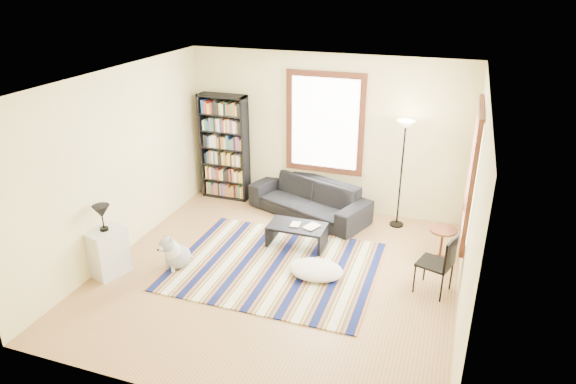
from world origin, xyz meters
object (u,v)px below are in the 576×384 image
(coffee_table, at_px, (297,235))
(floor_lamp, at_px, (401,175))
(dog, at_px, (177,250))
(side_table, at_px, (441,245))
(folding_chair, at_px, (435,264))
(white_cabinet, at_px, (108,252))
(sofa, at_px, (309,199))
(bookshelf, at_px, (225,147))
(floor_cushion, at_px, (316,270))

(coffee_table, bearing_deg, floor_lamp, 41.26)
(floor_lamp, height_order, dog, floor_lamp)
(side_table, bearing_deg, dog, -158.62)
(folding_chair, distance_m, dog, 3.66)
(coffee_table, height_order, white_cabinet, white_cabinet)
(coffee_table, bearing_deg, white_cabinet, -144.31)
(side_table, height_order, dog, dog)
(floor_lamp, xyz_separation_m, side_table, (0.78, -0.98, -0.66))
(floor_lamp, height_order, side_table, floor_lamp)
(floor_lamp, bearing_deg, sofa, -176.32)
(sofa, xyz_separation_m, folding_chair, (2.29, -1.73, 0.11))
(sofa, relative_size, white_cabinet, 3.11)
(folding_chair, bearing_deg, bookshelf, 170.85)
(side_table, xyz_separation_m, dog, (-3.66, -1.43, 0.01))
(sofa, distance_m, dog, 2.66)
(bookshelf, height_order, side_table, bookshelf)
(bookshelf, distance_m, floor_cushion, 3.38)
(bookshelf, height_order, dog, bookshelf)
(bookshelf, xyz_separation_m, coffee_table, (1.90, -1.41, -0.82))
(bookshelf, distance_m, folding_chair, 4.54)
(dog, bearing_deg, folding_chair, 27.26)
(white_cabinet, bearing_deg, floor_cushion, 35.82)
(side_table, distance_m, folding_chair, 0.87)
(bookshelf, relative_size, dog, 3.59)
(sofa, xyz_separation_m, white_cabinet, (-2.16, -2.79, 0.03))
(bookshelf, bearing_deg, side_table, -15.76)
(coffee_table, relative_size, white_cabinet, 1.29)
(floor_cushion, relative_size, folding_chair, 0.92)
(bookshelf, bearing_deg, floor_cushion, -41.64)
(floor_lamp, bearing_deg, bookshelf, 177.06)
(floor_cushion, bearing_deg, bookshelf, 138.36)
(side_table, xyz_separation_m, white_cabinet, (-4.50, -1.91, 0.08))
(dog, bearing_deg, floor_cushion, 30.04)
(side_table, xyz_separation_m, folding_chair, (-0.05, -0.85, 0.16))
(sofa, height_order, side_table, sofa)
(floor_cushion, xyz_separation_m, dog, (-2.00, -0.42, 0.18))
(floor_lamp, xyz_separation_m, folding_chair, (0.73, -1.83, -0.50))
(sofa, distance_m, floor_lamp, 1.67)
(coffee_table, xyz_separation_m, side_table, (2.19, 0.25, 0.09))
(sofa, xyz_separation_m, dog, (-1.32, -2.31, -0.04))
(sofa, height_order, floor_cushion, sofa)
(floor_cushion, xyz_separation_m, floor_lamp, (0.87, 1.99, 0.83))
(bookshelf, height_order, floor_cushion, bookshelf)
(coffee_table, height_order, floor_lamp, floor_lamp)
(bookshelf, height_order, coffee_table, bookshelf)
(bookshelf, xyz_separation_m, dog, (0.43, -2.58, -0.72))
(sofa, height_order, floor_lamp, floor_lamp)
(floor_cushion, distance_m, dog, 2.05)
(floor_lamp, bearing_deg, folding_chair, -68.21)
(bookshelf, relative_size, side_table, 3.70)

